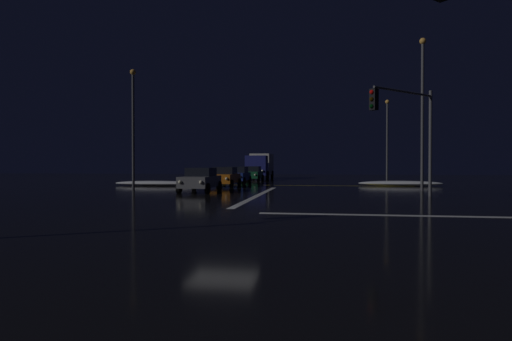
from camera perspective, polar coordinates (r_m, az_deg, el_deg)
The scene contains 15 objects.
ground at distance 16.23m, azimuth -4.39°, elevation -5.71°, with size 120.00×120.00×0.10m, color black.
stop_line_north at distance 25.26m, azimuth 0.38°, elevation -3.24°, with size 0.35×15.89×0.01m.
centre_line_ns at distance 36.76m, azimuth 3.02°, elevation -1.96°, with size 22.00×0.15×0.01m.
crosswalk_bar_east at distance 16.79m, azimuth 28.54°, elevation -5.42°, with size 15.89×0.40×0.01m.
snow_bank_left_curb at distance 36.89m, azimuth -13.05°, elevation -1.66°, with size 7.16×1.50×0.41m.
snow_bank_right_curb at distance 37.59m, azimuth 18.50°, elevation -1.62°, with size 6.77×1.50×0.42m.
sedan_gray at distance 28.25m, azimuth -7.34°, elevation -1.19°, with size 2.02×4.33×1.57m.
sedan_orange at distance 34.39m, azimuth -4.17°, elevation -0.82°, with size 2.02×4.33×1.57m.
sedan_blue at distance 39.75m, azimuth -2.46°, elevation -0.59°, with size 2.02×4.33×1.57m.
sedan_green at distance 46.03m, azimuth -0.50°, elevation -0.40°, with size 2.02×4.33×1.57m.
box_truck at distance 53.31m, azimuth 0.60°, elevation 0.75°, with size 2.68×8.28×3.08m.
traffic_signal_ne at distance 24.32m, azimuth 19.32°, elevation 6.29°, with size 3.79×3.79×5.90m.
streetlamp_left_near at distance 33.75m, azimuth -15.90°, elevation 6.48°, with size 0.44×0.44×8.89m.
streetlamp_right_far at distance 47.11m, azimuth 16.92°, elevation 4.62°, with size 0.44×0.44×8.50m.
streetlamp_right_near at distance 31.51m, azimuth 21.11°, elevation 8.19°, with size 0.44×0.44×10.30m.
Camera 1 is at (3.67, -15.70, 1.81)m, focal length 30.32 mm.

